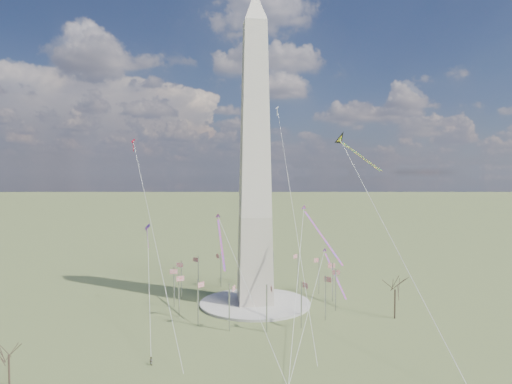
{
  "coord_description": "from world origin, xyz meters",
  "views": [
    {
      "loc": [
        -17.8,
        -145.76,
        43.06
      ],
      "look_at": [
        0.34,
        0.0,
        36.72
      ],
      "focal_mm": 32.0,
      "sensor_mm": 36.0,
      "label": 1
    }
  ],
  "objects": [
    {
      "name": "tree_near",
      "position": [
        39.19,
        -19.2,
        9.21
      ],
      "size": [
        7.38,
        7.38,
        12.92
      ],
      "color": "#48342C",
      "rests_on": "ground"
    },
    {
      "name": "kite_small_red",
      "position": [
        -42.66,
        32.05,
        54.6
      ],
      "size": [
        1.87,
        1.64,
        4.9
      ],
      "rotation": [
        0.0,
        0.0,
        3.2
      ],
      "color": "red",
      "rests_on": "ground"
    },
    {
      "name": "kite_streamer_mid",
      "position": [
        -11.57,
        -6.4,
        23.96
      ],
      "size": [
        2.36,
        21.07,
        14.46
      ],
      "rotation": [
        0.0,
        0.0,
        3.19
      ],
      "color": "#FF3728",
      "rests_on": "ground"
    },
    {
      "name": "person_west",
      "position": [
        -28.73,
        -43.55,
        0.9
      ],
      "size": [
        1.1,
        1.08,
        1.79
      ],
      "primitive_type": "imported",
      "rotation": [
        0.0,
        0.0,
        2.44
      ],
      "color": "gray",
      "rests_on": "ground"
    },
    {
      "name": "kite_delta_black",
      "position": [
        31.94,
        8.86,
        53.84
      ],
      "size": [
        14.83,
        14.75,
        14.01
      ],
      "rotation": [
        0.0,
        0.0,
        3.93
      ],
      "color": "black",
      "rests_on": "ground"
    },
    {
      "name": "washington_monument",
      "position": [
        0.0,
        0.0,
        47.95
      ],
      "size": [
        15.56,
        15.56,
        100.0
      ],
      "color": "beige",
      "rests_on": "plaza"
    },
    {
      "name": "kite_diamond_purple",
      "position": [
        -34.56,
        4.35,
        24.44
      ],
      "size": [
        1.93,
        2.75,
        8.31
      ],
      "rotation": [
        0.0,
        0.0,
        3.03
      ],
      "color": "#3A176B",
      "rests_on": "ground"
    },
    {
      "name": "ground",
      "position": [
        0.0,
        0.0,
        0.0
      ],
      "size": [
        2000.0,
        2000.0,
        0.0
      ],
      "primitive_type": "plane",
      "color": "#50552A",
      "rests_on": "ground"
    },
    {
      "name": "kite_streamer_left",
      "position": [
        15.42,
        -18.91,
        27.38
      ],
      "size": [
        7.13,
        20.76,
        14.6
      ],
      "rotation": [
        0.0,
        0.0,
        3.42
      ],
      "color": "#FF3728",
      "rests_on": "ground"
    },
    {
      "name": "flagpole_ring",
      "position": [
        -0.0,
        -0.0,
        7.27
      ],
      "size": [
        54.4,
        54.4,
        13.0
      ],
      "color": "#B7B9BE",
      "rests_on": "ground"
    },
    {
      "name": "plaza",
      "position": [
        0.0,
        0.0,
        0.4
      ],
      "size": [
        36.0,
        36.0,
        0.8
      ],
      "primitive_type": "cylinder",
      "color": "#AFA8A0",
      "rests_on": "ground"
    },
    {
      "name": "kite_streamer_right",
      "position": [
        26.95,
        4.07,
        10.63
      ],
      "size": [
        2.99,
        19.46,
        13.35
      ],
      "rotation": [
        0.0,
        0.0,
        3.23
      ],
      "color": "#FF3728",
      "rests_on": "ground"
    },
    {
      "name": "kite_small_white",
      "position": [
        15.51,
        48.51,
        70.37
      ],
      "size": [
        1.41,
        1.5,
        4.2
      ],
      "rotation": [
        0.0,
        0.0,
        3.05
      ],
      "color": "white",
      "rests_on": "ground"
    },
    {
      "name": "tree_far",
      "position": [
        -56.02,
        -50.31,
        6.88
      ],
      "size": [
        5.52,
        5.52,
        9.66
      ],
      "color": "#48342C",
      "rests_on": "ground"
    }
  ]
}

